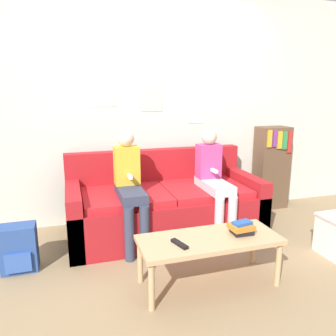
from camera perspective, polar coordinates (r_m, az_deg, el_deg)
name	(u,v)px	position (r m, az deg, el deg)	size (l,w,h in m)	color
ground_plane	(181,255)	(3.16, 2.35, -14.94)	(10.00, 10.00, 0.00)	#937A56
wall_back	(151,108)	(3.84, -3.01, 10.37)	(8.00, 0.06, 2.60)	beige
couch	(164,206)	(3.53, -0.66, -6.66)	(2.00, 0.89, 0.85)	maroon
coffee_table	(209,243)	(2.61, 7.19, -12.82)	(1.10, 0.45, 0.39)	tan
person_left	(130,184)	(3.14, -6.67, -2.85)	(0.24, 0.60, 1.12)	#33384C
person_right	(214,178)	(3.40, 7.98, -1.74)	(0.24, 0.60, 1.11)	silver
tv_remote	(179,244)	(2.45, 2.01, -13.05)	(0.09, 0.17, 0.02)	black
book_stack	(241,228)	(2.68, 12.68, -10.14)	(0.19, 0.16, 0.10)	black
bookshelf	(271,167)	(4.43, 17.52, 0.11)	(0.40, 0.28, 1.05)	brown
backpack	(19,249)	(3.11, -24.53, -12.65)	(0.29, 0.22, 0.40)	#284789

